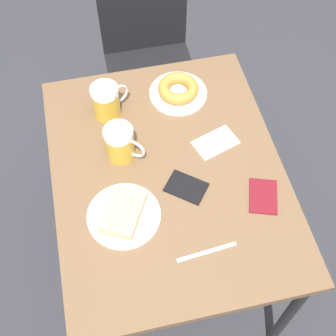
{
  "coord_description": "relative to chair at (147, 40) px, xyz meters",
  "views": [
    {
      "loc": [
        -0.18,
        -0.82,
        2.02
      ],
      "look_at": [
        0.0,
        0.0,
        0.74
      ],
      "focal_mm": 50.0,
      "sensor_mm": 36.0,
      "label": 1
    }
  ],
  "objects": [
    {
      "name": "ground_plane",
      "position": [
        -0.08,
        -0.82,
        -0.56
      ],
      "size": [
        8.0,
        8.0,
        0.0
      ],
      "primitive_type": "plane",
      "color": "#333338"
    },
    {
      "name": "table",
      "position": [
        -0.08,
        -0.82,
        0.1
      ],
      "size": [
        0.76,
        0.98,
        0.72
      ],
      "color": "brown",
      "rests_on": "ground_plane"
    },
    {
      "name": "chair",
      "position": [
        0.0,
        0.0,
        0.0
      ],
      "size": [
        0.4,
        0.4,
        0.95
      ],
      "rotation": [
        0.0,
        0.0,
        -0.01
      ],
      "color": "black",
      "rests_on": "ground_plane"
    },
    {
      "name": "plate_with_cake",
      "position": [
        -0.25,
        -0.96,
        0.18
      ],
      "size": [
        0.23,
        0.23,
        0.04
      ],
      "color": "white",
      "rests_on": "table"
    },
    {
      "name": "plate_with_donut",
      "position": [
        0.03,
        -0.5,
        0.19
      ],
      "size": [
        0.21,
        0.21,
        0.05
      ],
      "color": "white",
      "rests_on": "table"
    },
    {
      "name": "beer_mug_left",
      "position": [
        -0.22,
        -0.72,
        0.23
      ],
      "size": [
        0.13,
        0.11,
        0.13
      ],
      "color": "gold",
      "rests_on": "table"
    },
    {
      "name": "beer_mug_center",
      "position": [
        -0.24,
        -0.53,
        0.23
      ],
      "size": [
        0.14,
        0.1,
        0.13
      ],
      "color": "gold",
      "rests_on": "table"
    },
    {
      "name": "napkin_folded",
      "position": [
        0.1,
        -0.75,
        0.17
      ],
      "size": [
        0.17,
        0.13,
        0.0
      ],
      "rotation": [
        0.0,
        0.0,
        0.33
      ],
      "color": "white",
      "rests_on": "table"
    },
    {
      "name": "fork",
      "position": [
        -0.03,
        -1.13,
        0.17
      ],
      "size": [
        0.19,
        0.03,
        0.0
      ],
      "rotation": [
        0.0,
        0.0,
        1.66
      ],
      "color": "silver",
      "rests_on": "table"
    },
    {
      "name": "passport_near_edge",
      "position": [
        -0.04,
        -0.9,
        0.17
      ],
      "size": [
        0.15,
        0.15,
        0.01
      ],
      "rotation": [
        0.0,
        0.0,
        4.04
      ],
      "color": "black",
      "rests_on": "table"
    },
    {
      "name": "passport_far_edge",
      "position": [
        0.19,
        -0.98,
        0.17
      ],
      "size": [
        0.12,
        0.15,
        0.01
      ],
      "rotation": [
        0.0,
        0.0,
        2.82
      ],
      "color": "maroon",
      "rests_on": "table"
    }
  ]
}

